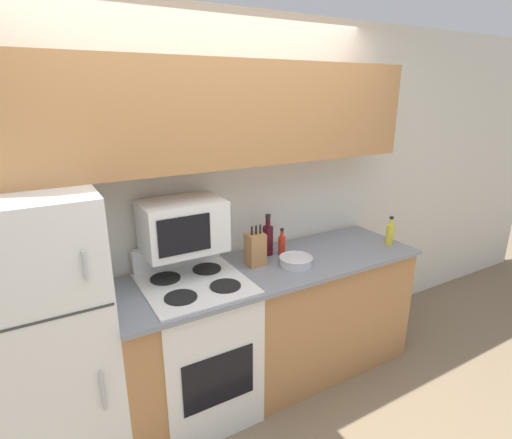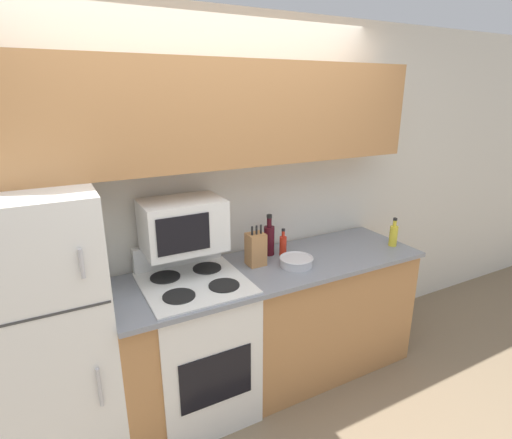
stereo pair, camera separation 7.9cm
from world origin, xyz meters
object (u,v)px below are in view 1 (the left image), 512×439
object	(u,v)px
stove	(198,346)
microwave	(183,226)
bottle_hot_sauce	(282,245)
bottle_cooking_spray	(390,233)
knife_block	(255,249)
refrigerator	(47,340)
bottle_wine_red	(268,239)
bowl	(296,261)

from	to	relation	value
stove	microwave	distance (m)	0.79
bottle_hot_sauce	bottle_cooking_spray	distance (m)	0.87
knife_block	bottle_hot_sauce	world-z (taller)	knife_block
refrigerator	bottle_hot_sauce	size ratio (longest dim) A/B	8.00
refrigerator	stove	size ratio (longest dim) A/B	1.46
microwave	bottle_wine_red	bearing A→B (deg)	2.97
bottle_wine_red	bottle_cooking_spray	world-z (taller)	bottle_wine_red
bottle_wine_red	bottle_hot_sauce	bearing A→B (deg)	-37.31
stove	knife_block	world-z (taller)	knife_block
refrigerator	microwave	xyz separation A→B (m)	(0.82, 0.12, 0.46)
microwave	knife_block	world-z (taller)	microwave
microwave	bottle_hot_sauce	world-z (taller)	microwave
refrigerator	bowl	world-z (taller)	refrigerator
bottle_hot_sauce	stove	bearing A→B (deg)	-171.06
refrigerator	stove	xyz separation A→B (m)	(0.82, -0.02, -0.32)
bottle_cooking_spray	bottle_hot_sauce	bearing A→B (deg)	164.34
bowl	stove	bearing A→B (deg)	172.91
bottle_wine_red	bottle_hot_sauce	distance (m)	0.11
bottle_cooking_spray	knife_block	bearing A→B (deg)	170.35
stove	bottle_cooking_spray	world-z (taller)	bottle_cooking_spray
refrigerator	bottle_wine_red	size ratio (longest dim) A/B	5.33
refrigerator	microwave	size ratio (longest dim) A/B	3.25
refrigerator	bowl	xyz separation A→B (m)	(1.52, -0.10, 0.16)
refrigerator	stove	bearing A→B (deg)	-1.15
bottle_hot_sauce	refrigerator	bearing A→B (deg)	-176.45
bottle_hot_sauce	bottle_cooking_spray	size ratio (longest dim) A/B	0.91
bowl	microwave	bearing A→B (deg)	162.10
bowl	bottle_hot_sauce	size ratio (longest dim) A/B	1.14
microwave	bottle_wine_red	world-z (taller)	microwave
refrigerator	bowl	distance (m)	1.53
microwave	knife_block	size ratio (longest dim) A/B	1.75
knife_block	bottle_hot_sauce	xyz separation A→B (m)	(0.25, 0.05, -0.03)
microwave	knife_block	bearing A→B (deg)	-9.44
microwave	refrigerator	bearing A→B (deg)	-171.45
refrigerator	microwave	distance (m)	0.95
bottle_hot_sauce	bowl	bearing A→B (deg)	-94.81
microwave	bowl	xyz separation A→B (m)	(0.70, -0.23, -0.30)
bottle_wine_red	refrigerator	bearing A→B (deg)	-173.88
refrigerator	microwave	world-z (taller)	refrigerator
knife_block	bottle_wine_red	distance (m)	0.20
stove	microwave	world-z (taller)	microwave
stove	knife_block	distance (m)	0.73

